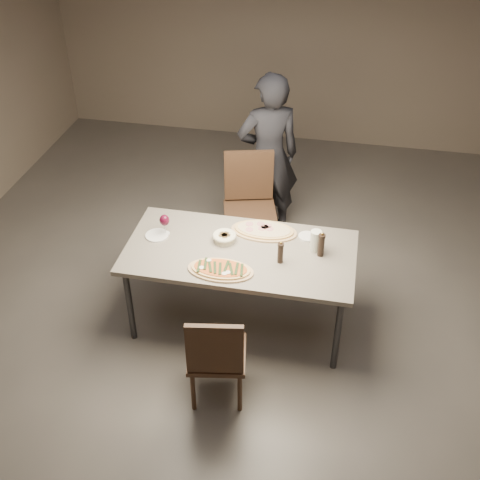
% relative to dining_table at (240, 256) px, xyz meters
% --- Properties ---
extents(room, '(7.00, 7.00, 7.00)m').
position_rel_dining_table_xyz_m(room, '(0.00, 0.00, 0.71)').
color(room, '#58524C').
rests_on(room, ground).
extents(dining_table, '(1.80, 0.90, 0.75)m').
position_rel_dining_table_xyz_m(dining_table, '(0.00, 0.00, 0.00)').
color(dining_table, slate).
rests_on(dining_table, ground).
extents(zucchini_pizza, '(0.50, 0.28, 0.05)m').
position_rel_dining_table_xyz_m(zucchini_pizza, '(-0.09, -0.28, 0.07)').
color(zucchini_pizza, tan).
rests_on(zucchini_pizza, dining_table).
extents(ham_pizza, '(0.54, 0.30, 0.04)m').
position_rel_dining_table_xyz_m(ham_pizza, '(0.14, 0.28, 0.07)').
color(ham_pizza, tan).
rests_on(ham_pizza, dining_table).
extents(bread_basket, '(0.19, 0.19, 0.07)m').
position_rel_dining_table_xyz_m(bread_basket, '(-0.15, 0.09, 0.10)').
color(bread_basket, beige).
rests_on(bread_basket, dining_table).
extents(oil_dish, '(0.14, 0.14, 0.02)m').
position_rel_dining_table_xyz_m(oil_dish, '(0.50, 0.28, 0.07)').
color(oil_dish, white).
rests_on(oil_dish, dining_table).
extents(pepper_mill_left, '(0.05, 0.05, 0.19)m').
position_rel_dining_table_xyz_m(pepper_mill_left, '(0.33, -0.08, 0.15)').
color(pepper_mill_left, black).
rests_on(pepper_mill_left, dining_table).
extents(pepper_mill_right, '(0.06, 0.06, 0.21)m').
position_rel_dining_table_xyz_m(pepper_mill_right, '(0.62, 0.06, 0.16)').
color(pepper_mill_right, black).
rests_on(pepper_mill_right, dining_table).
extents(carafe, '(0.09, 0.09, 0.18)m').
position_rel_dining_table_xyz_m(carafe, '(0.57, 0.12, 0.15)').
color(carafe, silver).
rests_on(carafe, dining_table).
extents(wine_glass, '(0.08, 0.08, 0.18)m').
position_rel_dining_table_xyz_m(wine_glass, '(-0.64, 0.10, 0.18)').
color(wine_glass, silver).
rests_on(wine_glass, dining_table).
extents(side_plate, '(0.19, 0.19, 0.01)m').
position_rel_dining_table_xyz_m(side_plate, '(-0.70, 0.06, 0.06)').
color(side_plate, white).
rests_on(side_plate, dining_table).
extents(chair_near, '(0.47, 0.47, 0.86)m').
position_rel_dining_table_xyz_m(chair_near, '(0.00, -0.86, -0.21)').
color(chair_near, '#3E281A').
rests_on(chair_near, ground).
extents(chair_far, '(0.59, 0.59, 1.01)m').
position_rel_dining_table_xyz_m(chair_far, '(-0.11, 1.01, -0.12)').
color(chair_far, '#3E281A').
rests_on(chair_far, ground).
extents(diner, '(0.72, 0.62, 1.67)m').
position_rel_dining_table_xyz_m(diner, '(-0.00, 1.38, 0.14)').
color(diner, black).
rests_on(diner, ground).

